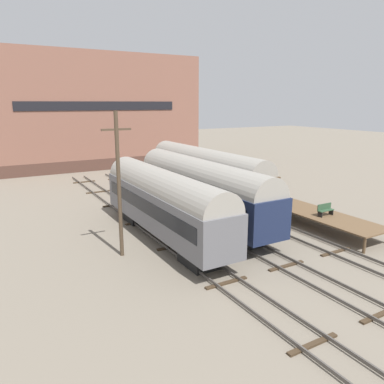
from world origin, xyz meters
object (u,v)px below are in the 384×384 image
at_px(train_car_grey, 163,201).
at_px(utility_pole, 119,184).
at_px(train_car_brown, 205,171).
at_px(bench, 325,209).
at_px(person_worker, 231,247).
at_px(train_car_navy, 201,187).

relative_size(train_car_grey, utility_pole, 1.70).
xyz_separation_m(train_car_brown, utility_pole, (-12.09, -9.65, 1.78)).
xyz_separation_m(bench, utility_pole, (-14.90, 2.95, 3.02)).
bearing_deg(train_car_grey, person_worker, -73.48).
xyz_separation_m(train_car_grey, person_worker, (1.69, -5.70, -1.75)).
xyz_separation_m(train_car_navy, bench, (7.09, -6.28, -1.27)).
bearing_deg(train_car_brown, train_car_navy, -124.09).
bearing_deg(person_worker, utility_pole, 139.68).
xyz_separation_m(train_car_grey, train_car_navy, (4.28, 2.06, 0.06)).
height_order(train_car_grey, bench, train_car_grey).
height_order(bench, utility_pole, utility_pole).
xyz_separation_m(train_car_navy, utility_pole, (-7.81, -3.33, 1.75)).
bearing_deg(train_car_navy, train_car_brown, 55.91).
distance_m(train_car_grey, train_car_navy, 4.75).
height_order(train_car_navy, bench, train_car_navy).
xyz_separation_m(person_worker, utility_pole, (-5.22, 4.43, 3.56)).
bearing_deg(train_car_grey, train_car_navy, 25.71).
bearing_deg(utility_pole, train_car_navy, 23.08).
relative_size(train_car_navy, utility_pole, 1.89).
bearing_deg(train_car_brown, utility_pole, -141.40).
distance_m(train_car_navy, utility_pole, 8.67).
bearing_deg(utility_pole, bench, -11.21).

